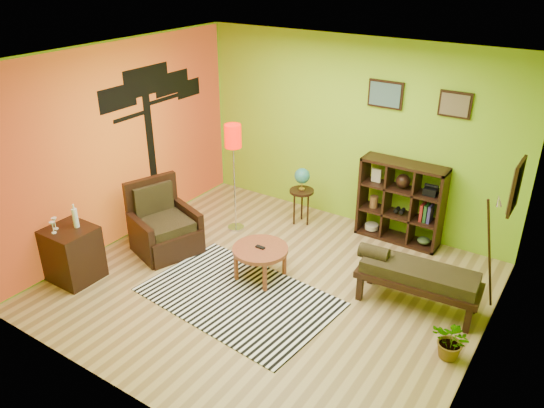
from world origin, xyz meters
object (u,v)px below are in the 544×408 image
Objects in this scene: side_cabinet at (72,253)px; globe_table at (302,182)px; coffee_table at (260,252)px; armchair at (164,229)px; floor_lamp at (233,146)px; potted_plant at (452,345)px; bench at (415,275)px; cube_shelf at (402,202)px.

side_cabinet is 1.14× the size of globe_table.
armchair is (-1.55, -0.14, -0.08)m from coffee_table.
floor_lamp is at bearing 64.60° from armchair.
side_cabinet is at bearing -165.45° from potted_plant.
potted_plant is (2.84, -1.75, -0.51)m from globe_table.
coffee_table is 1.61× the size of potted_plant.
floor_lamp reaches higher than coffee_table.
bench is 0.97m from potted_plant.
armchair reaches higher than coffee_table.
armchair is 0.62× the size of floor_lamp.
floor_lamp reaches higher than armchair.
potted_plant is (1.39, -2.08, -0.43)m from cube_shelf.
floor_lamp is (-1.07, 0.89, 0.95)m from coffee_table.
floor_lamp reaches higher than cube_shelf.
coffee_table is at bearing 176.44° from potted_plant.
side_cabinet is 3.37m from globe_table.
bench is (2.91, -0.38, -0.91)m from floor_lamp.
globe_table is 0.62× the size of bench.
side_cabinet is at bearing -154.45° from bench.
cube_shelf is at bearing 25.28° from floor_lamp.
armchair is 0.85× the size of cube_shelf.
floor_lamp is 3.90m from potted_plant.
potted_plant is (3.57, -1.04, -1.16)m from floor_lamp.
globe_table is at bearing 43.60° from floor_lamp.
coffee_table is at bearing -164.50° from bench.
armchair is 2.15m from globe_table.
cube_shelf is at bearing 46.17° from side_cabinet.
side_cabinet is 4.50m from cube_shelf.
globe_table is (0.74, 0.70, -0.64)m from floor_lamp.
cube_shelf reaches higher than side_cabinet.
side_cabinet is 2.59m from floor_lamp.
coffee_table is 0.43× the size of floor_lamp.
cube_shelf is (2.67, 2.06, 0.30)m from armchair.
coffee_table is at bearing 33.58° from side_cabinet.
floor_lamp reaches higher than globe_table.
floor_lamp reaches higher than bench.
coffee_table is at bearing -78.31° from globe_table.
bench is at bearing 134.60° from potted_plant.
coffee_table is 2.39m from side_cabinet.
side_cabinet is 2.33× the size of potted_plant.
potted_plant is (4.06, -0.02, -0.13)m from armchair.
globe_table is at bearing 148.38° from potted_plant.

